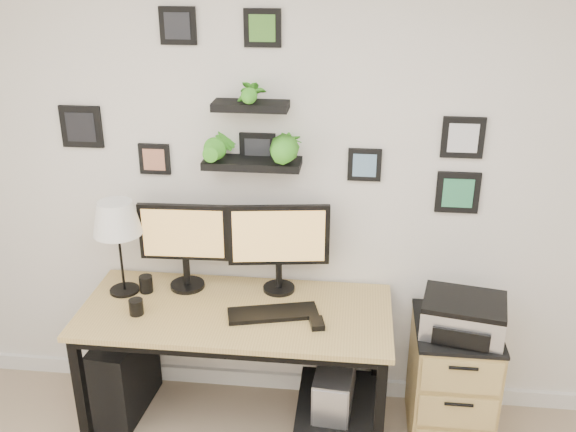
# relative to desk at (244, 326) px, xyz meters

# --- Properties ---
(room) EXTENTS (4.00, 4.00, 4.00)m
(room) POSITION_rel_desk_xyz_m (0.32, 0.32, -0.58)
(room) COLOR tan
(room) RESTS_ON ground
(desk) EXTENTS (1.60, 0.70, 0.75)m
(desk) POSITION_rel_desk_xyz_m (0.00, 0.00, 0.00)
(desk) COLOR tan
(desk) RESTS_ON ground
(monitor_left) EXTENTS (0.48, 0.19, 0.49)m
(monitor_left) POSITION_rel_desk_xyz_m (-0.34, 0.16, 0.41)
(monitor_left) COLOR black
(monitor_left) RESTS_ON desk
(monitor_right) EXTENTS (0.53, 0.19, 0.50)m
(monitor_right) POSITION_rel_desk_xyz_m (0.16, 0.18, 0.42)
(monitor_right) COLOR black
(monitor_right) RESTS_ON desk
(keyboard) EXTENTS (0.47, 0.25, 0.02)m
(keyboard) POSITION_rel_desk_xyz_m (0.16, -0.07, 0.14)
(keyboard) COLOR black
(keyboard) RESTS_ON desk
(mouse) EXTENTS (0.09, 0.11, 0.03)m
(mouse) POSITION_rel_desk_xyz_m (0.39, -0.14, 0.14)
(mouse) COLOR black
(mouse) RESTS_ON desk
(table_lamp) EXTENTS (0.26, 0.26, 0.52)m
(table_lamp) POSITION_rel_desk_xyz_m (-0.67, 0.08, 0.54)
(table_lamp) COLOR black
(table_lamp) RESTS_ON desk
(mug) EXTENTS (0.07, 0.07, 0.08)m
(mug) POSITION_rel_desk_xyz_m (-0.53, -0.14, 0.16)
(mug) COLOR black
(mug) RESTS_ON desk
(pen_cup) EXTENTS (0.07, 0.07, 0.09)m
(pen_cup) POSITION_rel_desk_xyz_m (-0.55, 0.09, 0.17)
(pen_cup) COLOR black
(pen_cup) RESTS_ON desk
(pc_tower_black) EXTENTS (0.26, 0.51, 0.49)m
(pc_tower_black) POSITION_rel_desk_xyz_m (-0.70, 0.04, -0.38)
(pc_tower_black) COLOR black
(pc_tower_black) RESTS_ON ground
(pc_tower_grey) EXTENTS (0.23, 0.45, 0.43)m
(pc_tower_grey) POSITION_rel_desk_xyz_m (0.49, -0.01, -0.41)
(pc_tower_grey) COLOR gray
(pc_tower_grey) RESTS_ON ground
(file_cabinet) EXTENTS (0.43, 0.53, 0.67)m
(file_cabinet) POSITION_rel_desk_xyz_m (1.11, 0.06, -0.29)
(file_cabinet) COLOR tan
(file_cabinet) RESTS_ON ground
(printer) EXTENTS (0.45, 0.38, 0.18)m
(printer) POSITION_rel_desk_xyz_m (1.12, 0.01, 0.14)
(printer) COLOR silver
(printer) RESTS_ON file_cabinet
(wall_decor) EXTENTS (2.20, 0.18, 1.01)m
(wall_decor) POSITION_rel_desk_xyz_m (0.06, 0.26, 1.01)
(wall_decor) COLOR black
(wall_decor) RESTS_ON ground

